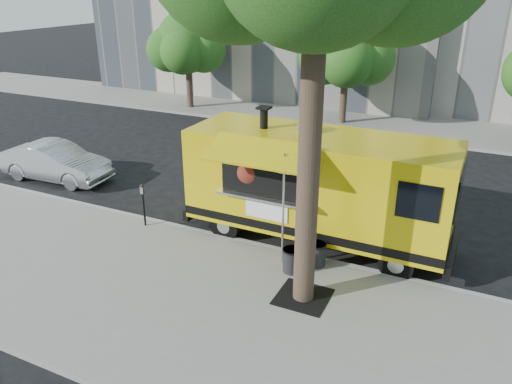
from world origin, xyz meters
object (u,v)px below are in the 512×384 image
sign_post (283,203)px  trash_bin_right (316,253)px  far_tree_a (187,42)px  food_truck (316,185)px  far_tree_b (347,49)px  parking_meter (143,200)px  sedan (56,162)px  trash_bin_left (292,259)px

sign_post → trash_bin_right: 1.63m
far_tree_a → trash_bin_right: far_tree_a is taller
far_tree_a → food_truck: bearing=-45.7°
far_tree_b → parking_meter: 14.48m
parking_meter → trash_bin_right: bearing=0.5°
parking_meter → far_tree_b: bearing=81.9°
far_tree_b → sign_post: bearing=-79.9°
far_tree_a → parking_meter: bearing=-62.9°
sign_post → parking_meter: size_ratio=2.25×
far_tree_a → far_tree_b: size_ratio=0.97×
far_tree_a → trash_bin_right: bearing=-47.7°
far_tree_b → sedan: 14.58m
far_tree_a → sedan: 12.19m
far_tree_a → sign_post: (11.55, -13.85, -1.93)m
trash_bin_left → trash_bin_right: (0.45, 0.55, -0.00)m
parking_meter → food_truck: size_ratio=0.18×
sign_post → food_truck: bearing=80.6°
sign_post → trash_bin_right: sign_post is taller
food_truck → trash_bin_right: 2.03m
trash_bin_left → parking_meter: bearing=174.2°
far_tree_b → trash_bin_right: bearing=-76.4°
parking_meter → food_truck: (4.83, 1.52, 0.78)m
sedan → trash_bin_right: size_ratio=6.88×
far_tree_a → sedan: far_tree_a is taller
far_tree_a → trash_bin_right: size_ratio=8.64×
sedan → trash_bin_right: (10.91, -1.90, -0.22)m
far_tree_b → far_tree_a: bearing=-177.5°
parking_meter → sedan: bearing=160.5°
trash_bin_left → far_tree_a: bearing=130.2°
far_tree_a → far_tree_b: far_tree_b is taller
parking_meter → trash_bin_right: parking_meter is taller
sedan → trash_bin_left: (10.46, -2.45, -0.22)m
sedan → food_truck: bearing=-95.4°
sign_post → trash_bin_right: bearing=16.5°
food_truck → sedan: size_ratio=1.77×
far_tree_b → trash_bin_left: far_tree_b is taller
far_tree_b → sign_post: 14.61m
food_truck → trash_bin_left: size_ratio=12.06×
far_tree_b → trash_bin_right: far_tree_b is taller
far_tree_b → sign_post: far_tree_b is taller
sign_post → parking_meter: sign_post is taller
sign_post → parking_meter: (-4.55, 0.20, -0.87)m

